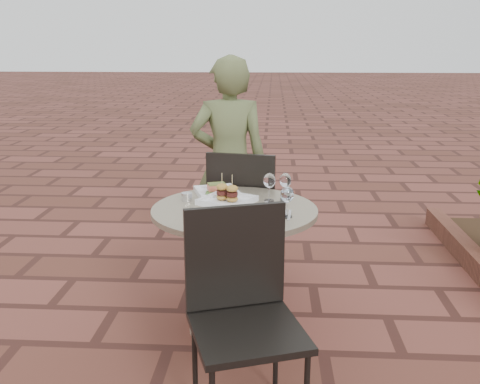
# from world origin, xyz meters

# --- Properties ---
(ground) EXTENTS (60.00, 60.00, 0.00)m
(ground) POSITION_xyz_m (0.00, 0.00, 0.00)
(ground) COLOR brown
(ground) RESTS_ON ground
(cafe_table) EXTENTS (0.90, 0.90, 0.73)m
(cafe_table) POSITION_xyz_m (-0.07, -0.19, 0.48)
(cafe_table) COLOR gray
(cafe_table) RESTS_ON ground
(chair_far) EXTENTS (0.51, 0.51, 0.93)m
(chair_far) POSITION_xyz_m (-0.05, 0.41, 0.55)
(chair_far) COLOR black
(chair_far) RESTS_ON ground
(chair_near) EXTENTS (0.56, 0.56, 0.93)m
(chair_near) POSITION_xyz_m (0.01, -0.90, 0.55)
(chair_near) COLOR black
(chair_near) RESTS_ON ground
(diner) EXTENTS (0.59, 0.42, 1.52)m
(diner) POSITION_xyz_m (-0.18, 0.79, 0.76)
(diner) COLOR #525C32
(diner) RESTS_ON ground
(plate_salmon) EXTENTS (0.30, 0.30, 0.07)m
(plate_salmon) POSITION_xyz_m (-0.20, 0.09, 0.75)
(plate_salmon) COLOR white
(plate_salmon) RESTS_ON cafe_table
(plate_sliders) EXTENTS (0.35, 0.35, 0.17)m
(plate_sliders) POSITION_xyz_m (-0.12, -0.10, 0.76)
(plate_sliders) COLOR white
(plate_sliders) RESTS_ON cafe_table
(plate_tuna) EXTENTS (0.34, 0.34, 0.03)m
(plate_tuna) POSITION_xyz_m (-0.11, -0.44, 0.75)
(plate_tuna) COLOR white
(plate_tuna) RESTS_ON cafe_table
(wine_glass_right) EXTENTS (0.07, 0.07, 0.16)m
(wine_glass_right) POSITION_xyz_m (0.21, -0.33, 0.84)
(wine_glass_right) COLOR white
(wine_glass_right) RESTS_ON cafe_table
(wine_glass_mid) EXTENTS (0.07, 0.07, 0.16)m
(wine_glass_mid) POSITION_xyz_m (0.11, -0.04, 0.84)
(wine_glass_mid) COLOR white
(wine_glass_mid) RESTS_ON cafe_table
(wine_glass_far) EXTENTS (0.07, 0.07, 0.16)m
(wine_glass_far) POSITION_xyz_m (0.20, -0.02, 0.84)
(wine_glass_far) COLOR white
(wine_glass_far) RESTS_ON cafe_table
(steel_ramekin) EXTENTS (0.07, 0.07, 0.05)m
(steel_ramekin) POSITION_xyz_m (-0.35, -0.07, 0.75)
(steel_ramekin) COLOR silver
(steel_ramekin) RESTS_ON cafe_table
(cutlery_set) EXTENTS (0.12, 0.22, 0.00)m
(cutlery_set) POSITION_xyz_m (0.19, -0.30, 0.73)
(cutlery_set) COLOR silver
(cutlery_set) RESTS_ON cafe_table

